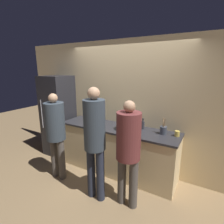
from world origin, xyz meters
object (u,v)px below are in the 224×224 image
object	(u,v)px
person_left	(56,129)
potted_plant	(92,115)
cup_yellow	(177,134)
person_right	(128,146)
bottle_dark	(143,125)
utensil_crock	(163,130)
refrigerator	(59,116)
person_center	(95,136)
fruit_bowl	(126,127)

from	to	relation	value
person_left	potted_plant	size ratio (longest dim) A/B	6.62
cup_yellow	potted_plant	world-z (taller)	potted_plant
person_right	potted_plant	world-z (taller)	person_right
bottle_dark	person_left	bearing A→B (deg)	-146.14
person_left	potted_plant	bearing A→B (deg)	77.80
utensil_crock	cup_yellow	distance (m)	0.23
utensil_crock	potted_plant	distance (m)	1.56
refrigerator	bottle_dark	xyz separation A→B (m)	(2.07, 0.14, 0.08)
person_center	cup_yellow	bearing A→B (deg)	42.53
potted_plant	utensil_crock	bearing A→B (deg)	-1.07
person_right	fruit_bowl	bearing A→B (deg)	118.67
person_left	bottle_dark	distance (m)	1.61
refrigerator	person_center	world-z (taller)	refrigerator
person_right	utensil_crock	xyz separation A→B (m)	(0.29, 0.80, 0.04)
person_center	cup_yellow	distance (m)	1.39
refrigerator	cup_yellow	xyz separation A→B (m)	(2.70, 0.09, 0.05)
utensil_crock	refrigerator	bearing A→B (deg)	-178.38
potted_plant	cup_yellow	bearing A→B (deg)	-0.43
utensil_crock	bottle_dark	distance (m)	0.41
utensil_crock	person_right	bearing A→B (deg)	-109.81
person_left	cup_yellow	xyz separation A→B (m)	(1.97, 0.84, 0.02)
person_right	bottle_dark	distance (m)	0.89
utensil_crock	potted_plant	xyz separation A→B (m)	(-1.56, 0.03, 0.06)
potted_plant	bottle_dark	bearing A→B (deg)	2.21
cup_yellow	potted_plant	bearing A→B (deg)	179.57
person_right	utensil_crock	size ratio (longest dim) A/B	5.68
person_left	person_right	distance (m)	1.45
refrigerator	potted_plant	bearing A→B (deg)	6.17
refrigerator	cup_yellow	size ratio (longest dim) A/B	20.23
cup_yellow	utensil_crock	bearing A→B (deg)	-176.08
bottle_dark	cup_yellow	bearing A→B (deg)	-5.28
refrigerator	person_center	size ratio (longest dim) A/B	1.05
bottle_dark	cup_yellow	world-z (taller)	bottle_dark
person_left	person_right	xyz separation A→B (m)	(1.45, 0.02, 0.01)
person_center	fruit_bowl	size ratio (longest dim) A/B	5.08
refrigerator	fruit_bowl	bearing A→B (deg)	-1.21
fruit_bowl	cup_yellow	bearing A→B (deg)	7.85
refrigerator	fruit_bowl	world-z (taller)	refrigerator
bottle_dark	potted_plant	size ratio (longest dim) A/B	0.82
bottle_dark	utensil_crock	bearing A→B (deg)	-10.40
person_left	utensil_crock	xyz separation A→B (m)	(1.74, 0.83, 0.05)
person_right	bottle_dark	xyz separation A→B (m)	(-0.11, 0.88, 0.05)
person_center	person_right	distance (m)	0.52
person_left	fruit_bowl	xyz separation A→B (m)	(1.07, 0.72, 0.03)
bottle_dark	fruit_bowl	bearing A→B (deg)	-145.86
cup_yellow	bottle_dark	bearing A→B (deg)	174.72
utensil_crock	fruit_bowl	bearing A→B (deg)	-170.84
fruit_bowl	potted_plant	xyz separation A→B (m)	(-0.89, 0.14, 0.08)
refrigerator	cup_yellow	world-z (taller)	refrigerator
person_right	utensil_crock	world-z (taller)	person_right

